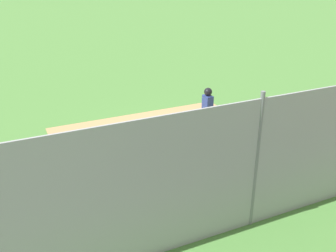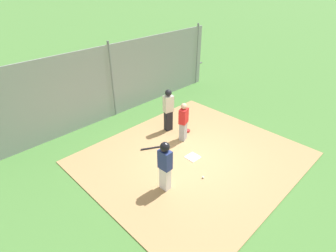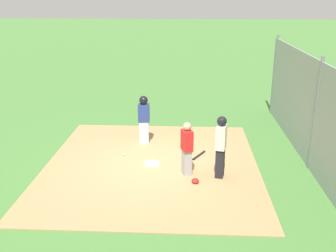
% 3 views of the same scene
% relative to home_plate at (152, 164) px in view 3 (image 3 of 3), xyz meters
% --- Properties ---
extents(ground_plane, '(140.00, 140.00, 0.00)m').
position_rel_home_plate_xyz_m(ground_plane, '(0.00, 0.00, -0.04)').
color(ground_plane, '#477A38').
extents(dirt_infield, '(7.20, 6.40, 0.03)m').
position_rel_home_plate_xyz_m(dirt_infield, '(0.00, 0.00, -0.03)').
color(dirt_infield, '#A88456').
rests_on(dirt_infield, ground_plane).
extents(home_plate, '(0.45, 0.45, 0.02)m').
position_rel_home_plate_xyz_m(home_plate, '(0.00, 0.00, 0.00)').
color(home_plate, white).
rests_on(home_plate, dirt_infield).
extents(catcher, '(0.44, 0.37, 1.56)m').
position_rel_home_plate_xyz_m(catcher, '(-0.63, -1.06, 0.80)').
color(catcher, '#9E9EA3').
rests_on(catcher, dirt_infield).
extents(umpire, '(0.43, 0.34, 1.79)m').
position_rel_home_plate_xyz_m(umpire, '(-0.74, -2.00, 0.94)').
color(umpire, black).
rests_on(umpire, dirt_infield).
extents(runner, '(0.29, 0.39, 1.68)m').
position_rel_home_plate_xyz_m(runner, '(1.79, 0.42, 0.95)').
color(runner, silver).
rests_on(runner, dirt_infield).
extents(baseball_bat, '(0.73, 0.44, 0.06)m').
position_rel_home_plate_xyz_m(baseball_bat, '(0.70, -1.45, 0.02)').
color(baseball_bat, black).
rests_on(baseball_bat, dirt_infield).
extents(catcher_mask, '(0.24, 0.20, 0.12)m').
position_rel_home_plate_xyz_m(catcher_mask, '(-1.17, -1.30, 0.05)').
color(catcher_mask, red).
rests_on(catcher_mask, dirt_infield).
extents(baseball, '(0.07, 0.07, 0.07)m').
position_rel_home_plate_xyz_m(baseball, '(0.61, 0.96, 0.03)').
color(baseball, white).
rests_on(baseball, dirt_infield).
extents(backstop_fence, '(12.00, 0.10, 3.35)m').
position_rel_home_plate_xyz_m(backstop_fence, '(0.00, -4.72, 1.56)').
color(backstop_fence, '#93999E').
rests_on(backstop_fence, ground_plane).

